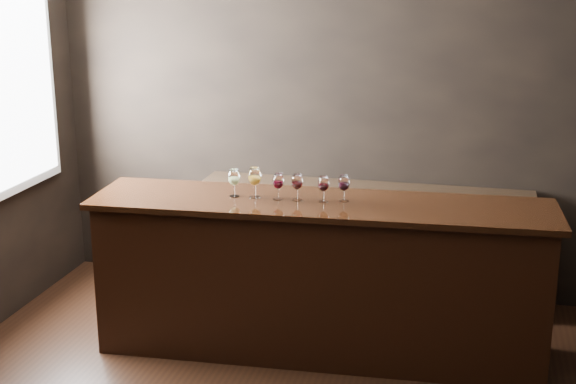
% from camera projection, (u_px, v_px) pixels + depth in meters
% --- Properties ---
extents(room_shell, '(5.02, 4.52, 2.81)m').
position_uv_depth(room_shell, '(259.00, 120.00, 4.32)').
color(room_shell, black).
rests_on(room_shell, ground).
extents(bar_counter, '(3.04, 0.82, 1.05)m').
position_uv_depth(bar_counter, '(320.00, 280.00, 5.50)').
color(bar_counter, black).
rests_on(bar_counter, ground).
extents(bar_top, '(3.15, 0.90, 0.04)m').
position_uv_depth(bar_top, '(321.00, 204.00, 5.35)').
color(bar_top, black).
rests_on(bar_top, bar_counter).
extents(back_bar_shelf, '(2.60, 0.40, 0.94)m').
position_uv_depth(back_bar_shelf, '(363.00, 243.00, 6.41)').
color(back_bar_shelf, black).
rests_on(back_bar_shelf, ground).
extents(glass_white, '(0.08, 0.08, 0.19)m').
position_uv_depth(glass_white, '(234.00, 178.00, 5.43)').
color(glass_white, white).
rests_on(glass_white, bar_top).
extents(glass_amber, '(0.09, 0.09, 0.21)m').
position_uv_depth(glass_amber, '(255.00, 177.00, 5.41)').
color(glass_amber, white).
rests_on(glass_amber, bar_top).
extents(glass_red_a, '(0.08, 0.08, 0.18)m').
position_uv_depth(glass_red_a, '(278.00, 182.00, 5.37)').
color(glass_red_a, white).
rests_on(glass_red_a, bar_top).
extents(glass_red_b, '(0.08, 0.08, 0.18)m').
position_uv_depth(glass_red_b, '(297.00, 182.00, 5.35)').
color(glass_red_b, white).
rests_on(glass_red_b, bar_top).
extents(glass_red_c, '(0.08, 0.08, 0.18)m').
position_uv_depth(glass_red_c, '(323.00, 184.00, 5.31)').
color(glass_red_c, white).
rests_on(glass_red_c, bar_top).
extents(glass_red_d, '(0.08, 0.08, 0.18)m').
position_uv_depth(glass_red_d, '(344.00, 184.00, 5.32)').
color(glass_red_d, white).
rests_on(glass_red_d, bar_top).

